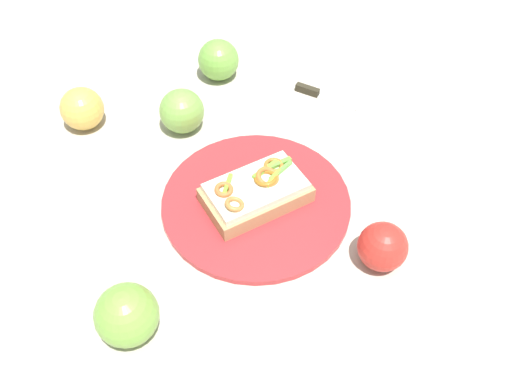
{
  "coord_description": "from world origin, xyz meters",
  "views": [
    {
      "loc": [
        -0.3,
        -0.46,
        0.67
      ],
      "look_at": [
        0.0,
        0.0,
        0.03
      ],
      "focal_mm": 39.02,
      "sensor_mm": 36.0,
      "label": 1
    }
  ],
  "objects_px": {
    "sandwich": "(256,192)",
    "apple_3": "(383,247)",
    "apple_4": "(182,111)",
    "knife": "(316,93)",
    "apple_0": "(218,60)",
    "plate": "(256,203)",
    "apple_1": "(82,109)",
    "apple_2": "(127,315)"
  },
  "relations": [
    {
      "from": "plate",
      "to": "sandwich",
      "type": "height_order",
      "value": "sandwich"
    },
    {
      "from": "sandwich",
      "to": "apple_0",
      "type": "relative_size",
      "value": 2.1
    },
    {
      "from": "sandwich",
      "to": "knife",
      "type": "distance_m",
      "value": 0.28
    },
    {
      "from": "knife",
      "to": "apple_0",
      "type": "bearing_deg",
      "value": -169.69
    },
    {
      "from": "apple_1",
      "to": "knife",
      "type": "bearing_deg",
      "value": -22.31
    },
    {
      "from": "apple_1",
      "to": "apple_2",
      "type": "bearing_deg",
      "value": -103.99
    },
    {
      "from": "apple_3",
      "to": "apple_4",
      "type": "relative_size",
      "value": 0.92
    },
    {
      "from": "apple_3",
      "to": "knife",
      "type": "relative_size",
      "value": 0.63
    },
    {
      "from": "sandwich",
      "to": "plate",
      "type": "bearing_deg",
      "value": -148.44
    },
    {
      "from": "knife",
      "to": "apple_4",
      "type": "bearing_deg",
      "value": -132.05
    },
    {
      "from": "apple_3",
      "to": "apple_4",
      "type": "bearing_deg",
      "value": 104.08
    },
    {
      "from": "sandwich",
      "to": "apple_3",
      "type": "bearing_deg",
      "value": -60.56
    },
    {
      "from": "sandwich",
      "to": "apple_4",
      "type": "relative_size",
      "value": 2.1
    },
    {
      "from": "sandwich",
      "to": "apple_1",
      "type": "relative_size",
      "value": 2.17
    },
    {
      "from": "sandwich",
      "to": "apple_4",
      "type": "height_order",
      "value": "apple_4"
    },
    {
      "from": "apple_2",
      "to": "apple_4",
      "type": "distance_m",
      "value": 0.39
    },
    {
      "from": "plate",
      "to": "sandwich",
      "type": "distance_m",
      "value": 0.03
    },
    {
      "from": "apple_0",
      "to": "apple_3",
      "type": "bearing_deg",
      "value": -93.06
    },
    {
      "from": "apple_3",
      "to": "apple_0",
      "type": "bearing_deg",
      "value": 86.94
    },
    {
      "from": "apple_4",
      "to": "knife",
      "type": "height_order",
      "value": "apple_4"
    },
    {
      "from": "sandwich",
      "to": "apple_4",
      "type": "xyz_separation_m",
      "value": [
        -0.01,
        0.22,
        0.01
      ]
    },
    {
      "from": "sandwich",
      "to": "apple_4",
      "type": "bearing_deg",
      "value": 96.31
    },
    {
      "from": "plate",
      "to": "apple_0",
      "type": "distance_m",
      "value": 0.33
    },
    {
      "from": "plate",
      "to": "apple_4",
      "type": "height_order",
      "value": "apple_4"
    },
    {
      "from": "plate",
      "to": "apple_2",
      "type": "height_order",
      "value": "apple_2"
    },
    {
      "from": "plate",
      "to": "apple_3",
      "type": "height_order",
      "value": "apple_3"
    },
    {
      "from": "plate",
      "to": "apple_0",
      "type": "xyz_separation_m",
      "value": [
        0.12,
        0.31,
        0.03
      ]
    },
    {
      "from": "sandwich",
      "to": "apple_0",
      "type": "distance_m",
      "value": 0.33
    },
    {
      "from": "apple_0",
      "to": "apple_3",
      "type": "relative_size",
      "value": 1.09
    },
    {
      "from": "plate",
      "to": "sandwich",
      "type": "relative_size",
      "value": 1.81
    },
    {
      "from": "knife",
      "to": "plate",
      "type": "bearing_deg",
      "value": -85.08
    },
    {
      "from": "apple_0",
      "to": "knife",
      "type": "relative_size",
      "value": 0.69
    },
    {
      "from": "apple_1",
      "to": "knife",
      "type": "xyz_separation_m",
      "value": [
        0.39,
        -0.16,
        -0.03
      ]
    },
    {
      "from": "apple_1",
      "to": "apple_3",
      "type": "relative_size",
      "value": 1.06
    },
    {
      "from": "sandwich",
      "to": "apple_3",
      "type": "distance_m",
      "value": 0.2
    },
    {
      "from": "apple_3",
      "to": "knife",
      "type": "bearing_deg",
      "value": 66.72
    },
    {
      "from": "apple_3",
      "to": "apple_4",
      "type": "height_order",
      "value": "apple_4"
    },
    {
      "from": "apple_4",
      "to": "apple_2",
      "type": "bearing_deg",
      "value": -128.33
    },
    {
      "from": "apple_4",
      "to": "knife",
      "type": "bearing_deg",
      "value": -13.23
    },
    {
      "from": "apple_0",
      "to": "knife",
      "type": "distance_m",
      "value": 0.19
    },
    {
      "from": "sandwich",
      "to": "knife",
      "type": "relative_size",
      "value": 1.44
    },
    {
      "from": "apple_1",
      "to": "apple_3",
      "type": "xyz_separation_m",
      "value": [
        0.24,
        -0.5,
        -0.0
      ]
    }
  ]
}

